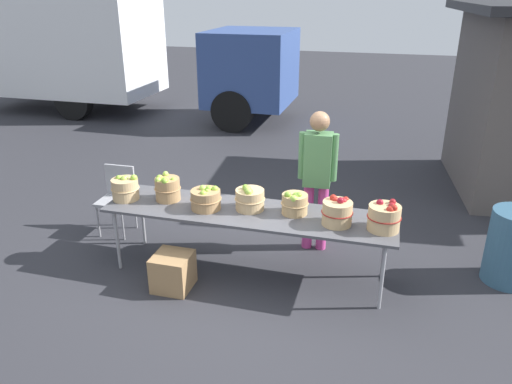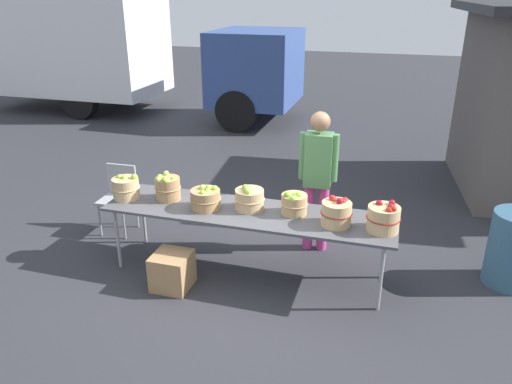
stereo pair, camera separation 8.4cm
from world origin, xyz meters
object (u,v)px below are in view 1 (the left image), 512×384
at_px(market_table, 249,214).
at_px(vendor_adult, 317,171).
at_px(apple_basket_green_3, 250,198).
at_px(apple_basket_green_1, 167,188).
at_px(box_truck, 109,51).
at_px(apple_basket_green_4, 295,203).
at_px(apple_basket_red_0, 337,212).
at_px(apple_basket_green_2, 206,199).
at_px(produce_crate, 173,271).
at_px(folding_chair, 117,194).
at_px(apple_basket_red_1, 384,217).
at_px(apple_basket_green_0, 125,188).

bearing_deg(market_table, vendor_adult, 51.30).
relative_size(apple_basket_green_3, vendor_adult, 0.19).
height_order(apple_basket_green_1, box_truck, box_truck).
xyz_separation_m(apple_basket_green_4, apple_basket_red_0, (0.46, -0.13, 0.01)).
distance_m(market_table, box_truck, 8.40).
relative_size(apple_basket_green_2, produce_crate, 0.87).
relative_size(folding_chair, produce_crate, 2.24).
xyz_separation_m(market_table, apple_basket_green_1, (-0.95, 0.05, 0.17)).
height_order(apple_basket_green_4, apple_basket_red_0, apple_basket_red_0).
bearing_deg(box_truck, apple_basket_red_0, -45.37).
relative_size(market_table, apple_basket_red_1, 9.32).
distance_m(market_table, apple_basket_green_0, 1.42).
relative_size(vendor_adult, box_truck, 0.22).
bearing_deg(box_truck, folding_chair, -58.98).
bearing_deg(apple_basket_red_1, vendor_adult, 134.06).
bearing_deg(apple_basket_green_4, folding_chair, 168.69).
xyz_separation_m(apple_basket_green_2, apple_basket_red_0, (1.39, -0.00, 0.02)).
distance_m(apple_basket_green_1, apple_basket_green_4, 1.43).
bearing_deg(apple_basket_green_2, produce_crate, -117.40).
bearing_deg(vendor_adult, market_table, 48.43).
xyz_separation_m(market_table, apple_basket_green_2, (-0.46, -0.06, 0.15)).
height_order(apple_basket_green_3, apple_basket_green_4, apple_basket_green_3).
relative_size(apple_basket_green_4, box_truck, 0.04).
distance_m(box_truck, produce_crate, 8.45).
relative_size(apple_basket_green_1, vendor_adult, 0.18).
height_order(apple_basket_red_1, produce_crate, apple_basket_red_1).
bearing_deg(apple_basket_green_2, market_table, 6.89).
distance_m(apple_basket_green_2, produce_crate, 0.84).
distance_m(apple_basket_red_0, folding_chair, 2.92).
bearing_deg(apple_basket_green_4, apple_basket_green_0, -176.26).
relative_size(box_truck, folding_chair, 8.97).
relative_size(apple_basket_green_1, apple_basket_green_3, 0.94).
bearing_deg(market_table, apple_basket_green_4, 8.86).
xyz_separation_m(apple_basket_green_4, folding_chair, (-2.38, 0.48, -0.36)).
bearing_deg(market_table, folding_chair, 163.84).
height_order(apple_basket_red_0, produce_crate, apple_basket_red_0).
xyz_separation_m(apple_basket_green_1, folding_chair, (-0.95, 0.50, -0.38)).
bearing_deg(produce_crate, apple_basket_red_1, 11.96).
relative_size(vendor_adult, produce_crate, 4.39).
distance_m(apple_basket_green_1, produce_crate, 0.93).
height_order(folding_chair, produce_crate, folding_chair).
distance_m(apple_basket_green_3, apple_basket_green_4, 0.48).
xyz_separation_m(apple_basket_red_0, vendor_adult, (-0.33, 0.81, 0.11)).
bearing_deg(vendor_adult, apple_basket_green_0, 18.85).
bearing_deg(folding_chair, apple_basket_red_0, -13.31).
relative_size(apple_basket_red_1, produce_crate, 0.86).
relative_size(market_table, apple_basket_green_2, 9.23).
bearing_deg(apple_basket_green_3, box_truck, 130.28).
distance_m(vendor_adult, box_truck, 8.24).
xyz_separation_m(market_table, apple_basket_green_4, (0.48, 0.07, 0.15)).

